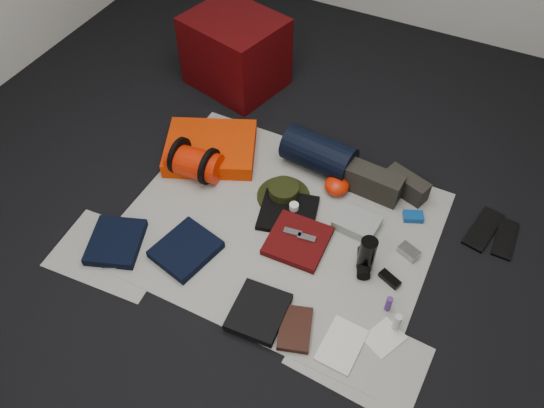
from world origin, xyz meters
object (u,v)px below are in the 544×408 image
at_px(red_cabinet, 236,52).
at_px(sleeping_pad, 211,148).
at_px(stuff_sack, 195,163).
at_px(paperback_book, 295,329).
at_px(navy_duffel, 319,153).
at_px(water_bottle, 367,255).
at_px(compact_camera, 409,252).

xyz_separation_m(red_cabinet, sleeping_pad, (0.20, -0.69, -0.19)).
xyz_separation_m(sleeping_pad, stuff_sack, (0.01, -0.18, 0.04)).
bearing_deg(paperback_book, navy_duffel, 89.84).
distance_m(water_bottle, compact_camera, 0.26).
bearing_deg(water_bottle, compact_camera, 44.57).
height_order(red_cabinet, compact_camera, red_cabinet).
bearing_deg(red_cabinet, sleeping_pad, -59.42).
distance_m(red_cabinet, water_bottle, 1.69).
bearing_deg(paperback_book, red_cabinet, 109.06).
bearing_deg(navy_duffel, water_bottle, -42.15).
bearing_deg(paperback_book, sleeping_pad, 120.75).
bearing_deg(sleeping_pad, red_cabinet, 106.38).
height_order(navy_duffel, paperback_book, navy_duffel).
bearing_deg(navy_duffel, red_cabinet, 154.05).
height_order(compact_camera, paperback_book, compact_camera).
xyz_separation_m(sleeping_pad, navy_duffel, (0.62, 0.19, 0.06)).
bearing_deg(paperback_book, compact_camera, 44.34).
distance_m(water_bottle, paperback_book, 0.51).
distance_m(stuff_sack, navy_duffel, 0.72).
xyz_separation_m(sleeping_pad, paperback_book, (0.94, -0.83, -0.03)).
bearing_deg(water_bottle, navy_duffel, 132.16).
bearing_deg(stuff_sack, red_cabinet, 103.47).
xyz_separation_m(stuff_sack, paperback_book, (0.94, -0.65, -0.07)).
height_order(sleeping_pad, compact_camera, sleeping_pad).
relative_size(red_cabinet, sleeping_pad, 1.11).
height_order(sleeping_pad, navy_duffel, navy_duffel).
bearing_deg(red_cabinet, water_bottle, -24.41).
distance_m(red_cabinet, paperback_book, 1.92).
bearing_deg(compact_camera, stuff_sack, -157.46).
bearing_deg(red_cabinet, stuff_sack, -62.33).
bearing_deg(stuff_sack, sleeping_pad, 91.95).
relative_size(sleeping_pad, stuff_sack, 1.73).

